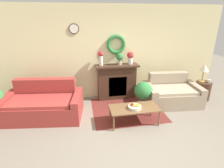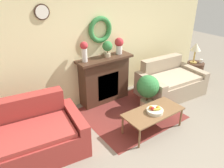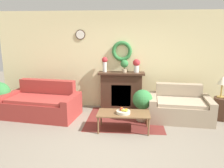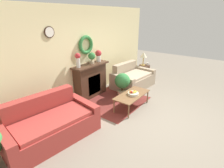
% 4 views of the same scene
% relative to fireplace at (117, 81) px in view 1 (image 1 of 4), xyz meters
% --- Properties ---
extents(ground_plane, '(16.00, 16.00, 0.00)m').
position_rel_fireplace_xyz_m(ground_plane, '(-0.12, -2.29, -0.53)').
color(ground_plane, gray).
extents(floor_rug, '(1.84, 1.63, 0.01)m').
position_rel_fireplace_xyz_m(floor_rug, '(0.11, -0.80, -0.53)').
color(floor_rug, maroon).
rests_on(floor_rug, ground_plane).
extents(wall_back, '(6.80, 0.16, 2.70)m').
position_rel_fireplace_xyz_m(wall_back, '(-0.12, 0.21, 0.83)').
color(wall_back, beige).
rests_on(wall_back, ground_plane).
extents(fireplace, '(1.27, 0.41, 1.05)m').
position_rel_fireplace_xyz_m(fireplace, '(0.00, 0.00, 0.00)').
color(fireplace, '#42281C').
rests_on(fireplace, ground_plane).
extents(couch_left, '(1.99, 1.23, 0.88)m').
position_rel_fireplace_xyz_m(couch_left, '(-2.02, -0.73, -0.22)').
color(couch_left, '#9E332D').
rests_on(couch_left, ground_plane).
extents(loveseat_right, '(1.57, 1.10, 0.83)m').
position_rel_fireplace_xyz_m(loveseat_right, '(1.48, -0.64, -0.23)').
color(loveseat_right, tan).
rests_on(loveseat_right, ground_plane).
extents(coffee_table, '(1.14, 0.53, 0.41)m').
position_rel_fireplace_xyz_m(coffee_table, '(0.11, -1.44, -0.16)').
color(coffee_table, brown).
rests_on(coffee_table, ground_plane).
extents(fruit_bowl, '(0.30, 0.30, 0.12)m').
position_rel_fireplace_xyz_m(fruit_bowl, '(0.11, -1.48, -0.08)').
color(fruit_bowl, beige).
rests_on(fruit_bowl, coffee_table).
extents(side_table_by_loveseat, '(0.44, 0.44, 0.55)m').
position_rel_fireplace_xyz_m(side_table_by_loveseat, '(2.54, -0.57, -0.26)').
color(side_table_by_loveseat, '#42281C').
rests_on(side_table_by_loveseat, ground_plane).
extents(table_lamp, '(0.26, 0.26, 0.53)m').
position_rel_fireplace_xyz_m(table_lamp, '(2.49, -0.53, 0.42)').
color(table_lamp, '#B28E42').
rests_on(table_lamp, side_table_by_loveseat).
extents(mug, '(0.08, 0.08, 0.10)m').
position_rel_fireplace_xyz_m(mug, '(2.64, -0.65, 0.06)').
color(mug, silver).
rests_on(mug, side_table_by_loveseat).
extents(vase_on_mantel_left, '(0.16, 0.16, 0.41)m').
position_rel_fireplace_xyz_m(vase_on_mantel_left, '(-0.46, 0.01, 0.76)').
color(vase_on_mantel_left, silver).
rests_on(vase_on_mantel_left, fireplace).
extents(vase_on_mantel_right, '(0.20, 0.20, 0.36)m').
position_rel_fireplace_xyz_m(vase_on_mantel_right, '(0.40, 0.01, 0.73)').
color(vase_on_mantel_right, silver).
rests_on(vase_on_mantel_right, fireplace).
extents(potted_plant_on_mantel, '(0.22, 0.22, 0.34)m').
position_rel_fireplace_xyz_m(potted_plant_on_mantel, '(0.08, -0.01, 0.73)').
color(potted_plant_on_mantel, tan).
rests_on(potted_plant_on_mantel, fireplace).
extents(potted_plant_floor_by_loveseat, '(0.48, 0.48, 0.77)m').
position_rel_fireplace_xyz_m(potted_plant_floor_by_loveseat, '(0.55, -0.83, -0.05)').
color(potted_plant_floor_by_loveseat, tan).
rests_on(potted_plant_floor_by_loveseat, ground_plane).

